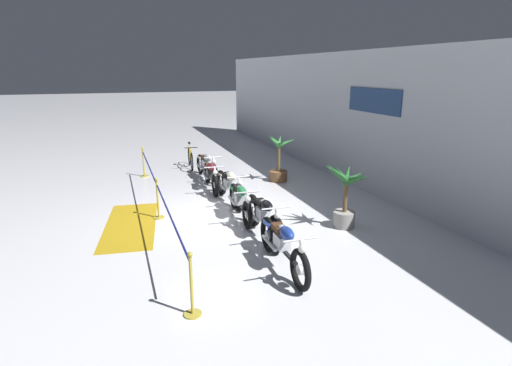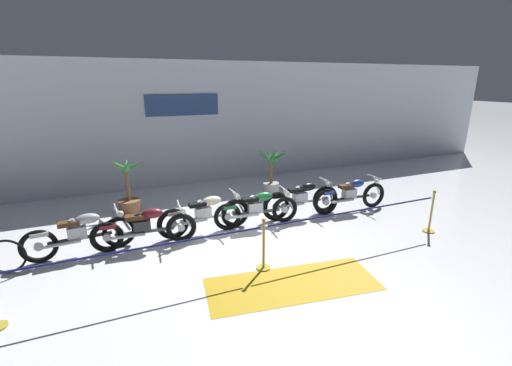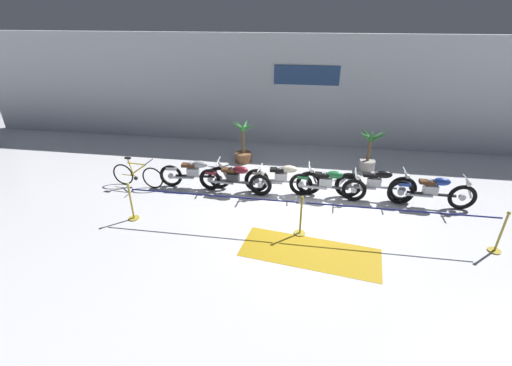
% 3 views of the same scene
% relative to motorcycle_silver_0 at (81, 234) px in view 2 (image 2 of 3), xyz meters
% --- Properties ---
extents(ground_plane, '(120.00, 120.00, 0.00)m').
position_rel_motorcycle_silver_0_xyz_m(ground_plane, '(3.38, -0.68, -0.47)').
color(ground_plane, silver).
extents(back_wall, '(28.00, 0.29, 4.20)m').
position_rel_motorcycle_silver_0_xyz_m(back_wall, '(3.38, 4.45, 1.63)').
color(back_wall, silver).
rests_on(back_wall, ground).
extents(motorcycle_silver_0, '(2.23, 0.62, 0.93)m').
position_rel_motorcycle_silver_0_xyz_m(motorcycle_silver_0, '(0.00, 0.00, 0.00)').
color(motorcycle_silver_0, black).
rests_on(motorcycle_silver_0, ground).
extents(motorcycle_maroon_1, '(2.25, 0.62, 0.92)m').
position_rel_motorcycle_silver_0_xyz_m(motorcycle_maroon_1, '(1.28, -0.16, -0.02)').
color(motorcycle_maroon_1, black).
rests_on(motorcycle_maroon_1, ground).
extents(motorcycle_cream_2, '(2.29, 0.62, 0.95)m').
position_rel_motorcycle_silver_0_xyz_m(motorcycle_cream_2, '(2.68, 0.04, -0.00)').
color(motorcycle_cream_2, black).
rests_on(motorcycle_cream_2, ground).
extents(motorcycle_green_3, '(2.20, 0.62, 0.92)m').
position_rel_motorcycle_silver_0_xyz_m(motorcycle_green_3, '(3.98, -0.07, -0.01)').
color(motorcycle_green_3, black).
rests_on(motorcycle_green_3, ground).
extents(motorcycle_black_4, '(2.27, 0.62, 0.97)m').
position_rel_motorcycle_silver_0_xyz_m(motorcycle_black_4, '(5.33, 0.06, 0.01)').
color(motorcycle_black_4, black).
rests_on(motorcycle_black_4, ground).
extents(motorcycle_blue_5, '(2.33, 0.62, 0.94)m').
position_rel_motorcycle_silver_0_xyz_m(motorcycle_blue_5, '(6.80, -0.12, 0.00)').
color(motorcycle_blue_5, black).
rests_on(motorcycle_blue_5, ground).
extents(potted_palm_left_of_row, '(1.11, 0.98, 1.63)m').
position_rel_motorcycle_silver_0_xyz_m(potted_palm_left_of_row, '(5.39, 2.08, 0.31)').
color(potted_palm_left_of_row, gray).
rests_on(potted_palm_left_of_row, ground).
extents(potted_palm_right_of_row, '(0.93, 1.03, 1.60)m').
position_rel_motorcycle_silver_0_xyz_m(potted_palm_right_of_row, '(1.06, 2.22, 0.13)').
color(potted_palm_right_of_row, brown).
rests_on(potted_palm_right_of_row, ground).
extents(stanchion_far_left, '(8.82, 0.28, 1.05)m').
position_rel_motorcycle_silver_0_xyz_m(stanchion_far_left, '(1.97, -2.01, 0.25)').
color(stanchion_far_left, gold).
rests_on(stanchion_far_left, ground).
extents(stanchion_mid_left, '(0.28, 0.28, 1.05)m').
position_rel_motorcycle_silver_0_xyz_m(stanchion_mid_left, '(3.29, -2.01, -0.11)').
color(stanchion_mid_left, gold).
rests_on(stanchion_mid_left, ground).
extents(stanchion_mid_right, '(0.28, 0.28, 1.05)m').
position_rel_motorcycle_silver_0_xyz_m(stanchion_mid_right, '(7.70, -2.01, -0.11)').
color(stanchion_mid_right, gold).
rests_on(stanchion_mid_right, ground).
extents(floor_banner, '(3.25, 1.60, 0.01)m').
position_rel_motorcycle_silver_0_xyz_m(floor_banner, '(3.55, -2.71, -0.47)').
color(floor_banner, '#B78E19').
rests_on(floor_banner, ground).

